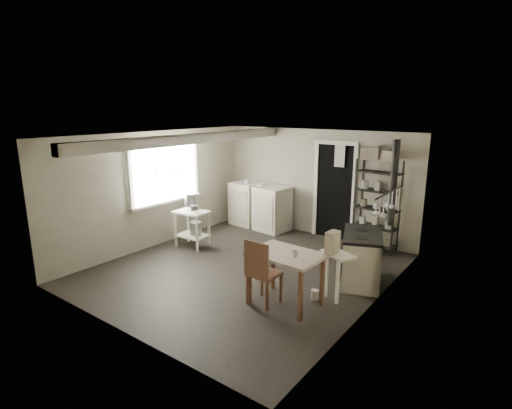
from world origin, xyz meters
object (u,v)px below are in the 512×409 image
Objects in this scene: flour_sack at (362,240)px; work_table at (286,279)px; prep_table at (192,227)px; stockpot at (191,200)px; stove at (361,256)px; shelf_rack at (377,203)px; base_cabinets at (259,208)px; chair at (264,271)px.

work_table is at bearing -91.37° from flour_sack.
work_table is 2.70m from flour_sack.
stockpot reaches higher than prep_table.
stove is at bearing 5.31° from stockpot.
stockpot reaches higher than work_table.
stockpot is 0.59× the size of flour_sack.
prep_table is at bearing 164.83° from stove.
stockpot is 3.12m from work_table.
stove is (0.38, -1.62, -0.51)m from shelf_rack.
stove is at bearing -69.15° from flour_sack.
prep_table is at bearing -140.91° from shelf_rack.
base_cabinets is at bearing 81.18° from prep_table.
stove is (3.48, 0.32, -0.50)m from stockpot.
stockpot reaches higher than flour_sack.
prep_table is 3.42m from stove.
work_table is at bearing 34.09° from chair.
stockpot is 3.67m from shelf_rack.
stove reaches higher than flour_sack.
work_table is (-0.21, -2.96, -0.57)m from shelf_rack.
prep_table is 3.67m from shelf_rack.
stockpot is 0.26× the size of work_table.
prep_table is 0.76× the size of chair.
chair is at bearing -23.34° from prep_table.
chair is (2.26, -3.00, 0.03)m from base_cabinets.
chair reaches higher than work_table.
flour_sack is (0.32, 2.86, -0.24)m from chair.
flour_sack is at bearing 88.63° from work_table.
prep_table is at bearing -93.48° from base_cabinets.
prep_table reaches higher than flour_sack.
chair is at bearing -93.16° from shelf_rack.
base_cabinets is 0.86× the size of shelf_rack.
chair is (-0.84, -1.50, 0.05)m from stove.
work_table is 2.24× the size of flour_sack.
stockpot is (-0.09, 0.08, 0.54)m from prep_table.
work_table is at bearing -19.28° from stockpot.
stockpot is at bearing -96.65° from base_cabinets.
shelf_rack is 3.19m from chair.
stove is (3.10, -1.50, -0.02)m from base_cabinets.
stockpot is at bearing 160.72° from work_table.
stove reaches higher than work_table.
flour_sack is (2.58, -0.14, -0.22)m from base_cabinets.
work_table is at bearing -88.77° from shelf_rack.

